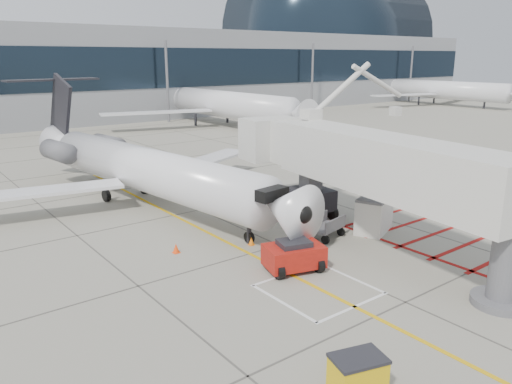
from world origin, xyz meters
TOP-DOWN VIEW (x-y plane):
  - ground_plane at (0.00, 0.00)m, footprint 260.00×260.00m
  - regional_jet at (-1.94, 12.48)m, footprint 28.29×33.90m
  - jet_bridge at (3.72, 0.26)m, footprint 11.74×20.68m
  - pushback_tug at (-1.49, 1.17)m, footprint 3.02×2.34m
  - spill_bin at (-6.00, -6.68)m, footprint 1.73×1.39m
  - baggage_cart at (2.77, 3.31)m, footprint 2.30×1.73m
  - ground_power_unit at (5.74, 2.44)m, footprint 2.95×2.38m
  - cone_nose at (-4.82, 6.40)m, footprint 0.36×0.36m
  - cone_side at (-1.12, 4.94)m, footprint 0.32×0.32m
  - terminal_building at (10.00, 70.00)m, footprint 180.00×28.00m
  - terminal_glass_band at (10.00, 55.95)m, footprint 180.00×0.10m
  - terminal_dome at (70.00, 70.00)m, footprint 40.00×28.00m
  - bg_aircraft_c at (23.86, 46.00)m, footprint 33.47×37.19m
  - bg_aircraft_e at (77.52, 46.00)m, footprint 32.75×36.39m

SIDE VIEW (x-z plane):
  - ground_plane at x=0.00m, z-range 0.00..0.00m
  - cone_side at x=-1.12m, z-range 0.00..0.44m
  - cone_nose at x=-4.82m, z-range 0.00..0.50m
  - baggage_cart at x=2.77m, z-range 0.00..1.30m
  - spill_bin at x=-6.00m, z-range 0.00..1.31m
  - pushback_tug at x=-1.49m, z-range 0.00..1.55m
  - ground_power_unit at x=5.74m, z-range 0.00..2.03m
  - jet_bridge at x=3.72m, z-range 0.00..7.86m
  - regional_jet at x=-1.94m, z-range 0.00..8.16m
  - bg_aircraft_e at x=77.52m, z-range 0.00..10.92m
  - bg_aircraft_c at x=23.86m, z-range 0.00..11.16m
  - terminal_building at x=10.00m, z-range 0.00..14.00m
  - terminal_glass_band at x=10.00m, z-range 5.00..11.00m
  - terminal_dome at x=70.00m, z-range 0.00..28.00m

